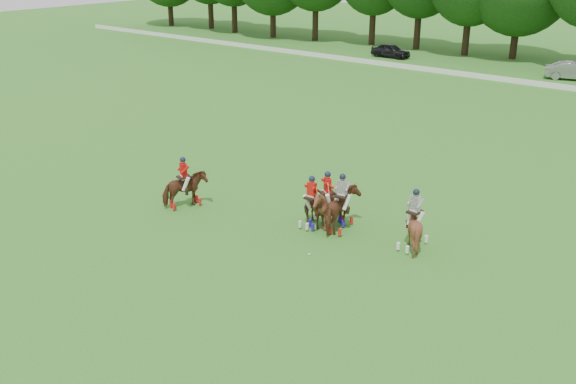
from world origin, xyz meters
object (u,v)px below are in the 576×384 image
Objects in this scene: polo_stripe_b at (414,227)px; polo_red_c at (327,207)px; car_left at (391,51)px; polo_stripe_a at (342,210)px; car_mid at (573,71)px; polo_red_a at (185,189)px; polo_ball at (309,254)px; polo_red_b at (312,209)px.

polo_red_c is at bearing -170.91° from polo_stripe_b.
polo_stripe_b is (22.61, -37.11, 0.21)m from car_left.
car_left is at bearing 117.52° from polo_stripe_a.
car_left is 42.27m from polo_stripe_a.
car_left is 0.90× the size of car_mid.
polo_stripe_b is at bearing 7.11° from polo_stripe_a.
polo_red_a is at bearing -161.08° from polo_red_c.
polo_red_c reaches higher than car_mid.
polo_stripe_b is (9.87, 2.71, 0.04)m from polo_red_a.
polo_ball is (-2.71, -3.02, -0.85)m from polo_stripe_b.
polo_red_a is at bearing -161.07° from polo_stripe_a.
polo_ball is (1.55, -2.20, -0.73)m from polo_red_b.
polo_red_c is at bearing 21.80° from polo_red_b.
polo_red_a is 0.95× the size of polo_red_c.
polo_red_b is 1.28m from polo_stripe_a.
polo_stripe_b is at bearing 9.09° from polo_red_c.
polo_stripe_a is (0.59, 0.20, -0.01)m from polo_red_c.
car_mid is at bearing 93.07° from polo_ball.
car_left is 43.45m from polo_stripe_b.
car_left is at bearing 121.35° from polo_stripe_b.
polo_red_a is 6.56m from polo_red_c.
polo_red_b is at bearing 18.60° from polo_red_a.
polo_red_c is 3.71m from polo_stripe_b.
polo_stripe_b reaches higher than car_mid.
polo_red_c reaches higher than car_left.
polo_stripe_b reaches higher than car_left.
polo_stripe_a is at bearing -172.89° from polo_stripe_b.
polo_stripe_b is 4.15m from polo_ball.
polo_red_b is 0.66m from polo_red_c.
polo_red_a is (-5.00, -39.82, 0.12)m from car_mid.
car_mid is 37.94m from polo_red_b.
polo_stripe_b is (4.87, -37.11, 0.16)m from car_mid.
car_left is at bearing 107.74° from polo_red_a.
polo_ball is at bearing -54.81° from polo_red_b.
car_mid is 40.19m from polo_ball.
polo_red_b is at bearing -169.02° from polo_stripe_b.
car_left is 42.13m from polo_red_b.
polo_stripe_b is at bearing 48.09° from polo_ball.
polo_stripe_a is at bearing 165.22° from car_mid.
polo_red_a is 0.96× the size of polo_stripe_a.
polo_red_c is 0.62m from polo_stripe_a.
car_mid is 1.90× the size of polo_red_a.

